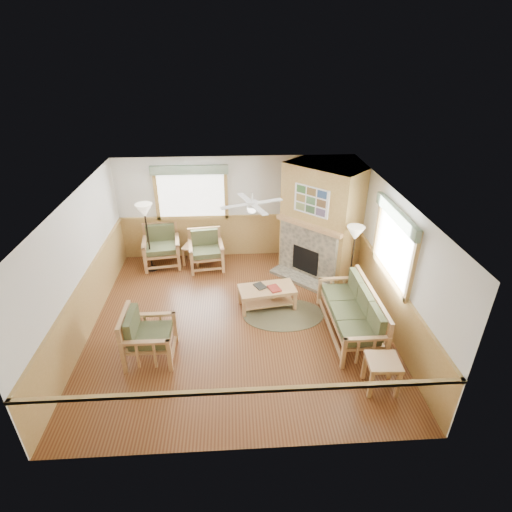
{
  "coord_description": "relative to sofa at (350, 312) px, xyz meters",
  "views": [
    {
      "loc": [
        -0.05,
        -6.73,
        5.15
      ],
      "look_at": [
        0.4,
        0.7,
        1.15
      ],
      "focal_mm": 28.0,
      "sensor_mm": 36.0,
      "label": 1
    }
  ],
  "objects": [
    {
      "name": "armchair_back_right",
      "position": [
        -2.96,
        2.82,
        -0.0
      ],
      "size": [
        0.94,
        0.94,
        0.94
      ],
      "primitive_type": null,
      "rotation": [
        0.0,
        0.0,
        0.13
      ],
      "color": "tan",
      "rests_on": "floor"
    },
    {
      "name": "end_table_chairs",
      "position": [
        -3.33,
        3.03,
        -0.22
      ],
      "size": [
        0.54,
        0.53,
        0.5
      ],
      "primitive_type": null,
      "rotation": [
        0.0,
        0.0,
        -0.25
      ],
      "color": "tan",
      "rests_on": "floor"
    },
    {
      "name": "wall_right",
      "position": [
        0.82,
        0.48,
        0.88
      ],
      "size": [
        0.02,
        6.0,
        2.7
      ],
      "primitive_type": "cube",
      "color": "silver",
      "rests_on": "floor"
    },
    {
      "name": "floor_lamp_left",
      "position": [
        -4.36,
        2.77,
        0.42
      ],
      "size": [
        0.45,
        0.45,
        1.79
      ],
      "primitive_type": null,
      "rotation": [
        0.0,
        0.0,
        0.1
      ],
      "color": "black",
      "rests_on": "floor"
    },
    {
      "name": "floor_lamp_right",
      "position": [
        0.37,
        1.37,
        0.37
      ],
      "size": [
        0.47,
        0.47,
        1.69
      ],
      "primitive_type": null,
      "rotation": [
        0.0,
        0.0,
        -0.25
      ],
      "color": "black",
      "rests_on": "floor"
    },
    {
      "name": "book_red",
      "position": [
        -1.41,
        0.9,
        0.04
      ],
      "size": [
        0.31,
        0.36,
        0.03
      ],
      "primitive_type": "cube",
      "rotation": [
        0.0,
        0.0,
        0.35
      ],
      "color": "maroon",
      "rests_on": "coffee_table"
    },
    {
      "name": "window_right",
      "position": [
        0.78,
        0.28,
        2.06
      ],
      "size": [
        0.16,
        1.9,
        1.5
      ],
      "primitive_type": null,
      "color": "white",
      "rests_on": "wall_right"
    },
    {
      "name": "wall_front",
      "position": [
        -2.18,
        -2.52,
        0.88
      ],
      "size": [
        6.0,
        0.02,
        2.7
      ],
      "primitive_type": "cube",
      "color": "silver",
      "rests_on": "floor"
    },
    {
      "name": "braided_rug",
      "position": [
        -1.23,
        0.63,
        -0.47
      ],
      "size": [
        2.26,
        2.26,
        0.01
      ],
      "primitive_type": "cylinder",
      "rotation": [
        0.0,
        0.0,
        0.39
      ],
      "color": "brown",
      "rests_on": "floor"
    },
    {
      "name": "floor",
      "position": [
        -2.18,
        0.48,
        -0.48
      ],
      "size": [
        6.0,
        6.0,
        0.01
      ],
      "primitive_type": "cube",
      "color": "brown",
      "rests_on": "ground"
    },
    {
      "name": "armchair_back_left",
      "position": [
        -4.11,
        3.03,
        0.03
      ],
      "size": [
        1.01,
        1.01,
        1.01
      ],
      "primitive_type": null,
      "rotation": [
        0.0,
        0.0,
        0.14
      ],
      "color": "tan",
      "rests_on": "floor"
    },
    {
      "name": "wall_back",
      "position": [
        -2.18,
        3.48,
        0.88
      ],
      "size": [
        6.0,
        0.02,
        2.7
      ],
      "primitive_type": "cube",
      "color": "silver",
      "rests_on": "floor"
    },
    {
      "name": "footstool",
      "position": [
        -1.33,
        1.17,
        -0.29
      ],
      "size": [
        0.5,
        0.5,
        0.36
      ],
      "primitive_type": null,
      "rotation": [
        0.0,
        0.0,
        0.23
      ],
      "color": "tan",
      "rests_on": "floor"
    },
    {
      "name": "wainscot",
      "position": [
        -2.18,
        0.48,
        0.08
      ],
      "size": [
        6.0,
        6.0,
        1.1
      ],
      "primitive_type": null,
      "color": "#AD8746",
      "rests_on": "floor"
    },
    {
      "name": "end_table_sofa",
      "position": [
        0.13,
        -1.49,
        -0.18
      ],
      "size": [
        0.56,
        0.54,
        0.59
      ],
      "primitive_type": null,
      "rotation": [
        0.0,
        0.0,
        -0.06
      ],
      "color": "tan",
      "rests_on": "floor"
    },
    {
      "name": "wall_left",
      "position": [
        -5.18,
        0.48,
        0.88
      ],
      "size": [
        0.02,
        6.0,
        2.7
      ],
      "primitive_type": "cube",
      "color": "silver",
      "rests_on": "floor"
    },
    {
      "name": "coffee_table",
      "position": [
        -1.56,
        0.95,
        -0.23
      ],
      "size": [
        1.28,
        0.78,
        0.48
      ],
      "primitive_type": null,
      "rotation": [
        0.0,
        0.0,
        0.16
      ],
      "color": "tan",
      "rests_on": "floor"
    },
    {
      "name": "armchair_left",
      "position": [
        -3.81,
        -0.48,
        0.01
      ],
      "size": [
        0.87,
        0.87,
        0.97
      ],
      "primitive_type": null,
      "rotation": [
        0.0,
        0.0,
        1.57
      ],
      "color": "tan",
      "rests_on": "floor"
    },
    {
      "name": "sofa",
      "position": [
        0.0,
        0.0,
        0.0
      ],
      "size": [
        2.07,
        0.87,
        0.95
      ],
      "primitive_type": null,
      "rotation": [
        0.0,
        0.0,
        -1.56
      ],
      "color": "tan",
      "rests_on": "floor"
    },
    {
      "name": "book_dark",
      "position": [
        -1.71,
        1.02,
        0.03
      ],
      "size": [
        0.3,
        0.33,
        0.02
      ],
      "primitive_type": "cube",
      "rotation": [
        0.0,
        0.0,
        0.48
      ],
      "color": "black",
      "rests_on": "coffee_table"
    },
    {
      "name": "ceiling",
      "position": [
        -2.18,
        0.48,
        2.23
      ],
      "size": [
        6.0,
        6.0,
        0.01
      ],
      "primitive_type": "cube",
      "color": "white",
      "rests_on": "floor"
    },
    {
      "name": "ceiling_fan",
      "position": [
        -1.88,
        0.78,
        2.19
      ],
      "size": [
        1.59,
        1.59,
        0.36
      ],
      "primitive_type": null,
      "rotation": [
        0.0,
        0.0,
        0.35
      ],
      "color": "white",
      "rests_on": "ceiling"
    },
    {
      "name": "window_back",
      "position": [
        -3.28,
        3.44,
        2.06
      ],
      "size": [
        1.9,
        0.16,
        1.5
      ],
      "primitive_type": null,
      "color": "white",
      "rests_on": "wall_back"
    },
    {
      "name": "fireplace",
      "position": [
        -0.13,
        2.53,
        0.88
      ],
      "size": [
        3.11,
        3.11,
        2.7
      ],
      "primitive_type": null,
      "rotation": [
        0.0,
        0.0,
        -0.79
      ],
      "color": "#AD8746",
      "rests_on": "floor"
    }
  ]
}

